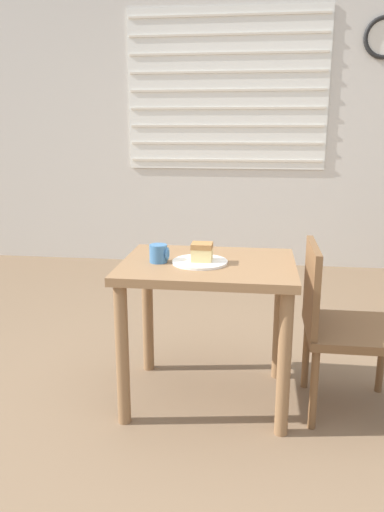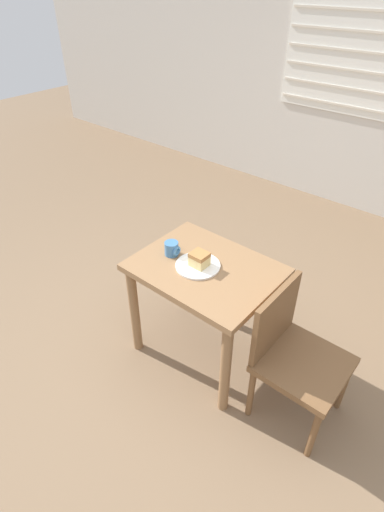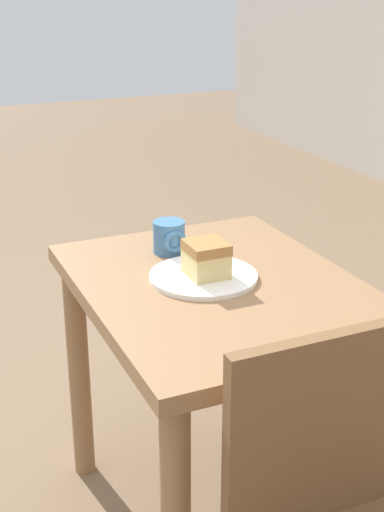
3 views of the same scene
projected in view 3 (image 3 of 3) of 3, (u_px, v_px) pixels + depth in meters
name	position (u px, v px, depth m)	size (l,w,h in m)	color
dining_table_near	(219.00, 333.00, 1.73)	(0.82, 0.63, 0.71)	olive
plate	(203.00, 276.00, 1.70)	(0.26, 0.26, 0.01)	white
cake_slice	(206.00, 259.00, 1.68)	(0.10, 0.09, 0.08)	#E0C67F
coffee_mug	(170.00, 237.00, 1.85)	(0.09, 0.08, 0.08)	teal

